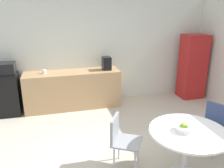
# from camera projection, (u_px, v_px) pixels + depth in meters

# --- Properties ---
(wall_back) EXTENTS (6.00, 0.10, 2.60)m
(wall_back) POSITION_uv_depth(u_px,v_px,m) (95.00, 51.00, 5.85)
(wall_back) COLOR silver
(wall_back) RESTS_ON ground_plane
(counter_block) EXTENTS (2.27, 0.60, 0.90)m
(counter_block) POSITION_uv_depth(u_px,v_px,m) (73.00, 90.00, 5.64)
(counter_block) COLOR tan
(counter_block) RESTS_ON ground_plane
(mini_fridge) EXTENTS (0.54, 0.54, 0.95)m
(mini_fridge) POSITION_uv_depth(u_px,v_px,m) (7.00, 94.00, 5.28)
(mini_fridge) COLOR black
(mini_fridge) RESTS_ON ground_plane
(microwave) EXTENTS (0.48, 0.38, 0.26)m
(microwave) POSITION_uv_depth(u_px,v_px,m) (4.00, 69.00, 5.09)
(microwave) COLOR black
(microwave) RESTS_ON mini_fridge
(locker_cabinet) EXTENTS (0.60, 0.50, 1.70)m
(locker_cabinet) POSITION_uv_depth(u_px,v_px,m) (192.00, 67.00, 6.19)
(locker_cabinet) COLOR #B21E1E
(locker_cabinet) RESTS_ON ground_plane
(round_table) EXTENTS (1.08, 1.08, 0.75)m
(round_table) POSITION_uv_depth(u_px,v_px,m) (188.00, 140.00, 3.22)
(round_table) COLOR silver
(round_table) RESTS_ON ground_plane
(chair_navy) EXTENTS (0.58, 0.58, 0.83)m
(chair_navy) POSITION_uv_depth(u_px,v_px,m) (214.00, 122.00, 3.90)
(chair_navy) COLOR silver
(chair_navy) RESTS_ON ground_plane
(chair_gray) EXTENTS (0.57, 0.57, 0.83)m
(chair_gray) POSITION_uv_depth(u_px,v_px,m) (120.00, 136.00, 3.48)
(chair_gray) COLOR silver
(chair_gray) RESTS_ON ground_plane
(fruit_bowl) EXTENTS (0.25, 0.25, 0.13)m
(fruit_bowl) POSITION_uv_depth(u_px,v_px,m) (184.00, 128.00, 3.15)
(fruit_bowl) COLOR silver
(fruit_bowl) RESTS_ON round_table
(mug_white) EXTENTS (0.13, 0.08, 0.09)m
(mug_white) POSITION_uv_depth(u_px,v_px,m) (106.00, 68.00, 5.69)
(mug_white) COLOR #D84C4C
(mug_white) RESTS_ON counter_block
(mug_green) EXTENTS (0.13, 0.08, 0.09)m
(mug_green) POSITION_uv_depth(u_px,v_px,m) (44.00, 72.00, 5.35)
(mug_green) COLOR white
(mug_green) RESTS_ON counter_block
(coffee_maker) EXTENTS (0.20, 0.24, 0.32)m
(coffee_maker) POSITION_uv_depth(u_px,v_px,m) (107.00, 63.00, 5.65)
(coffee_maker) COLOR black
(coffee_maker) RESTS_ON counter_block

